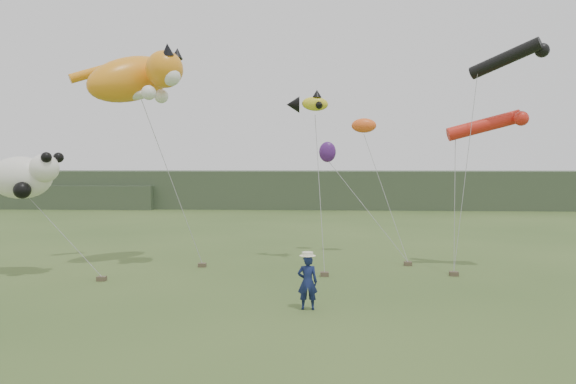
# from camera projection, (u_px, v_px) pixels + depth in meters

# --- Properties ---
(ground) EXTENTS (120.00, 120.00, 0.00)m
(ground) POSITION_uv_depth(u_px,v_px,m) (315.00, 304.00, 18.96)
(ground) COLOR #385123
(ground) RESTS_ON ground
(headland) EXTENTS (90.00, 13.00, 4.00)m
(headland) POSITION_uv_depth(u_px,v_px,m) (293.00, 189.00, 63.61)
(headland) COLOR #2D3D28
(headland) RESTS_ON ground
(festival_attendant) EXTENTS (0.68, 0.46, 1.79)m
(festival_attendant) POSITION_uv_depth(u_px,v_px,m) (307.00, 282.00, 18.21)
(festival_attendant) COLOR #141D4B
(festival_attendant) RESTS_ON ground
(sandbag_anchors) EXTENTS (14.86, 4.55, 0.18)m
(sandbag_anchors) POSITION_uv_depth(u_px,v_px,m) (300.00, 271.00, 24.44)
(sandbag_anchors) COLOR brown
(sandbag_anchors) RESTS_ON ground
(cat_kite) EXTENTS (5.91, 4.94, 3.16)m
(cat_kite) POSITION_uv_depth(u_px,v_px,m) (138.00, 78.00, 25.69)
(cat_kite) COLOR orange
(cat_kite) RESTS_ON ground
(fish_kite) EXTENTS (2.07, 1.40, 1.08)m
(fish_kite) POSITION_uv_depth(u_px,v_px,m) (307.00, 104.00, 26.98)
(fish_kite) COLOR yellow
(fish_kite) RESTS_ON ground
(tube_kites) EXTENTS (4.04, 2.20, 4.32)m
(tube_kites) POSITION_uv_depth(u_px,v_px,m) (500.00, 94.00, 24.66)
(tube_kites) COLOR black
(tube_kites) RESTS_ON ground
(panda_kite) EXTENTS (3.15, 2.04, 1.96)m
(panda_kite) POSITION_uv_depth(u_px,v_px,m) (24.00, 177.00, 23.59)
(panda_kite) COLOR white
(panda_kite) RESTS_ON ground
(misc_kites) EXTENTS (2.97, 1.43, 2.28)m
(misc_kites) POSITION_uv_depth(u_px,v_px,m) (347.00, 138.00, 29.53)
(misc_kites) COLOR #FE5F1F
(misc_kites) RESTS_ON ground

